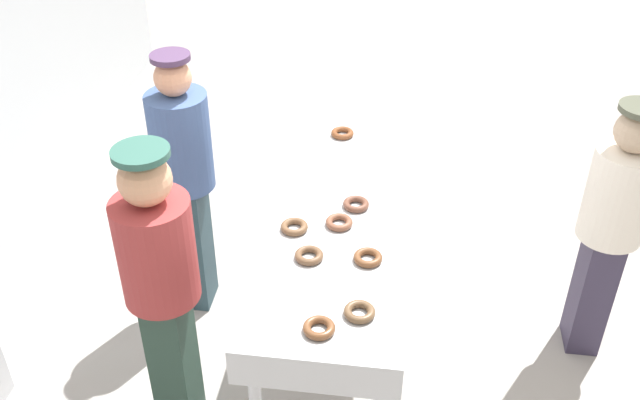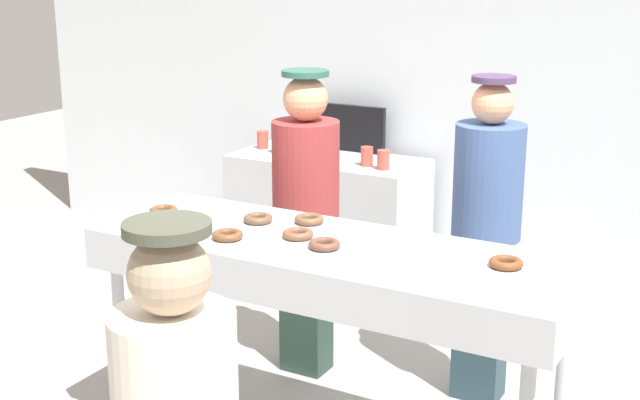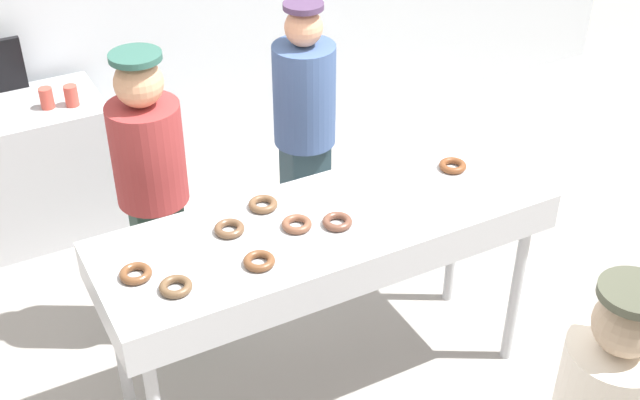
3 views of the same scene
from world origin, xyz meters
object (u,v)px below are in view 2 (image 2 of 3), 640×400
Objects in this scene: chocolate_donut_2 at (228,235)px; paper_cup_0 at (277,144)px; fryer_conveyor at (329,265)px; chocolate_donut_0 at (164,210)px; paper_cup_2 at (367,156)px; paper_cup_3 at (383,160)px; chocolate_donut_4 at (324,244)px; paper_cup_4 at (291,141)px; chocolate_donut_6 at (309,219)px; chocolate_donut_1 at (258,219)px; chocolate_donut_5 at (506,263)px; chocolate_donut_7 at (298,234)px; paper_cup_1 at (263,140)px; worker_assistant at (306,203)px; menu_display at (346,128)px; prep_counter at (328,218)px; worker_baker at (486,222)px; chocolate_donut_3 at (162,223)px.

paper_cup_0 is at bearing 117.05° from chocolate_donut_2.
chocolate_donut_0 is (-0.88, 0.00, 0.11)m from fryer_conveyor.
paper_cup_2 and paper_cup_3 have the same top height.
chocolate_donut_4 reaches higher than paper_cup_4.
paper_cup_2 is at bearing 108.27° from chocolate_donut_6.
chocolate_donut_4 is (0.44, -0.17, 0.00)m from chocolate_donut_1.
chocolate_donut_5 is 1.05× the size of paper_cup_0.
chocolate_donut_7 is at bearing -72.74° from chocolate_donut_6.
chocolate_donut_1 is (-0.42, 0.11, 0.11)m from fryer_conveyor.
chocolate_donut_2 is at bearing -64.91° from paper_cup_4.
chocolate_donut_2 is at bearing -168.12° from chocolate_donut_5.
fryer_conveyor is at bearing -0.26° from chocolate_donut_0.
paper_cup_1 is at bearing 172.28° from paper_cup_2.
chocolate_donut_6 is at bearing -71.73° from paper_cup_2.
menu_display is (-0.58, 1.56, 0.09)m from worker_assistant.
chocolate_donut_0 is at bearing -162.70° from chocolate_donut_6.
chocolate_donut_4 is 0.10× the size of prep_counter.
chocolate_donut_7 is (0.25, 0.16, 0.00)m from chocolate_donut_2.
paper_cup_4 is (-0.82, 0.21, 0.00)m from paper_cup_3.
paper_cup_2 is at bearing 87.84° from chocolate_donut_0.
chocolate_donut_2 is 1.05× the size of paper_cup_4.
worker_assistant is at bearing -5.97° from worker_baker.
chocolate_donut_0 is 1.00× the size of chocolate_donut_4.
prep_counter is 10.42× the size of paper_cup_0.
chocolate_donut_5 is 2.33m from paper_cup_3.
chocolate_donut_2 is 0.10× the size of prep_counter.
chocolate_donut_1 is 0.08× the size of worker_assistant.
chocolate_donut_0 is at bearing 175.47° from chocolate_donut_4.
chocolate_donut_2 is 0.41m from chocolate_donut_6.
chocolate_donut_3 is at bearing -72.55° from paper_cup_4.
chocolate_donut_5 is (0.72, 0.15, 0.00)m from chocolate_donut_4.
chocolate_donut_5 reaches higher than paper_cup_3.
paper_cup_4 is at bearing 136.94° from chocolate_donut_5.
chocolate_donut_6 is 1.87m from paper_cup_2.
paper_cup_2 is at bearing -57.88° from worker_baker.
chocolate_donut_3 is 2.34m from prep_counter.
paper_cup_4 is (-1.27, 1.94, -0.13)m from chocolate_donut_6.
chocolate_donut_7 is 1.05× the size of paper_cup_3.
chocolate_donut_3 is at bearing -173.65° from chocolate_donut_4.
paper_cup_1 is (-1.13, 1.33, -0.01)m from worker_assistant.
paper_cup_2 is (0.07, 1.98, -0.13)m from chocolate_donut_0.
chocolate_donut_1 is 1.00× the size of chocolate_donut_2.
chocolate_donut_1 reaches higher than fryer_conveyor.
chocolate_donut_7 is 0.10× the size of prep_counter.
chocolate_donut_4 is 1.05× the size of paper_cup_1.
paper_cup_3 is at bearing 83.81° from chocolate_donut_0.
paper_cup_1 is (-2.42, 2.02, -0.13)m from chocolate_donut_5.
chocolate_donut_7 is 2.54m from menu_display.
paper_cup_0 is 0.49m from menu_display.
prep_counter is (-1.16, 2.14, -0.63)m from chocolate_donut_4.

